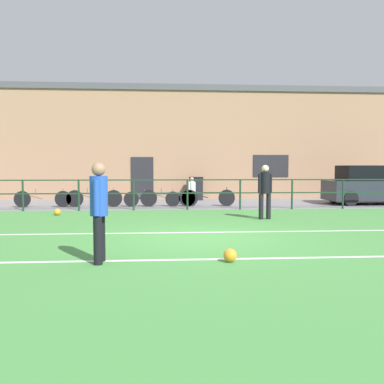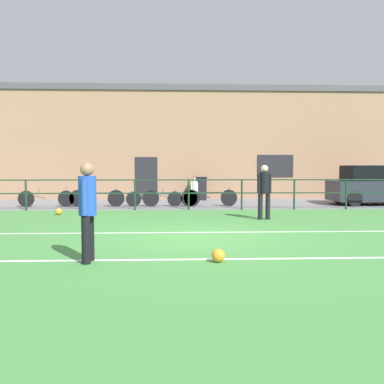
% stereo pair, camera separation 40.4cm
% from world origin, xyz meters
% --- Properties ---
extents(ground, '(60.00, 44.00, 0.04)m').
position_xyz_m(ground, '(0.00, 0.00, -0.02)').
color(ground, '#478C42').
extents(field_line_touchline, '(36.00, 0.11, 0.00)m').
position_xyz_m(field_line_touchline, '(0.00, 0.71, 0.00)').
color(field_line_touchline, white).
rests_on(field_line_touchline, ground).
extents(field_line_hash, '(36.00, 0.11, 0.00)m').
position_xyz_m(field_line_hash, '(0.00, -2.21, 0.00)').
color(field_line_hash, white).
rests_on(field_line_hash, ground).
extents(pavement_strip, '(48.00, 5.00, 0.02)m').
position_xyz_m(pavement_strip, '(0.00, 8.50, 0.01)').
color(pavement_strip, slate).
rests_on(pavement_strip, ground).
extents(perimeter_fence, '(36.07, 0.07, 1.15)m').
position_xyz_m(perimeter_fence, '(0.00, 6.00, 0.75)').
color(perimeter_fence, '#193823').
rests_on(perimeter_fence, ground).
extents(clubhouse_facade, '(28.00, 2.56, 5.66)m').
position_xyz_m(clubhouse_facade, '(0.00, 12.20, 2.84)').
color(clubhouse_facade, '#A37A5B').
rests_on(clubhouse_facade, ground).
extents(player_goalkeeper, '(0.45, 0.29, 1.67)m').
position_xyz_m(player_goalkeeper, '(2.22, 3.13, 0.95)').
color(player_goalkeeper, black).
rests_on(player_goalkeeper, ground).
extents(player_striker, '(0.29, 0.46, 1.68)m').
position_xyz_m(player_striker, '(-1.97, -2.34, 0.95)').
color(player_striker, black).
rests_on(player_striker, ground).
extents(soccer_ball_match, '(0.23, 0.23, 0.23)m').
position_xyz_m(soccer_ball_match, '(0.22, -2.44, 0.11)').
color(soccer_ball_match, orange).
rests_on(soccer_ball_match, ground).
extents(soccer_ball_spare, '(0.22, 0.22, 0.22)m').
position_xyz_m(soccer_ball_spare, '(-4.42, 4.59, 0.11)').
color(soccer_ball_spare, orange).
rests_on(soccer_ball_spare, ground).
extents(spectator_child, '(0.31, 0.20, 1.16)m').
position_xyz_m(spectator_child, '(0.29, 7.74, 0.68)').
color(spectator_child, '#232D4C').
rests_on(spectator_child, pavement_strip).
extents(parked_car_red, '(3.82, 1.80, 1.65)m').
position_xyz_m(parked_car_red, '(7.99, 7.72, 0.80)').
color(parked_car_red, '#282D38').
rests_on(parked_car_red, pavement_strip).
extents(bicycle_parked_0, '(2.27, 0.04, 0.71)m').
position_xyz_m(bicycle_parked_0, '(-1.36, 7.20, 0.34)').
color(bicycle_parked_0, black).
rests_on(bicycle_parked_0, pavement_strip).
extents(bicycle_parked_1, '(2.18, 0.04, 0.77)m').
position_xyz_m(bicycle_parked_1, '(0.92, 7.20, 0.37)').
color(bicycle_parked_1, black).
rests_on(bicycle_parked_1, pavement_strip).
extents(bicycle_parked_2, '(2.20, 0.04, 0.77)m').
position_xyz_m(bicycle_parked_2, '(-3.64, 7.20, 0.37)').
color(bicycle_parked_2, black).
rests_on(bicycle_parked_2, pavement_strip).
extents(bicycle_parked_3, '(2.22, 0.04, 0.74)m').
position_xyz_m(bicycle_parked_3, '(-5.65, 7.20, 0.36)').
color(bicycle_parked_3, black).
rests_on(bicycle_parked_3, pavement_strip).
extents(bicycle_parked_4, '(2.21, 0.04, 0.76)m').
position_xyz_m(bicycle_parked_4, '(-0.72, 7.20, 0.37)').
color(bicycle_parked_4, black).
rests_on(bicycle_parked_4, pavement_strip).
extents(trash_bin_0, '(0.66, 0.56, 1.11)m').
position_xyz_m(trash_bin_0, '(0.68, 10.36, 0.58)').
color(trash_bin_0, black).
rests_on(trash_bin_0, pavement_strip).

